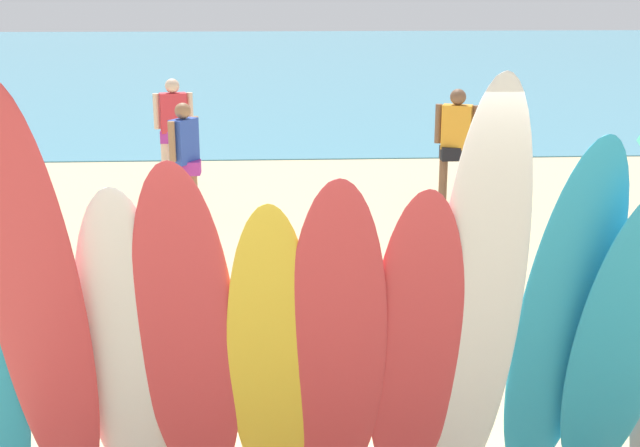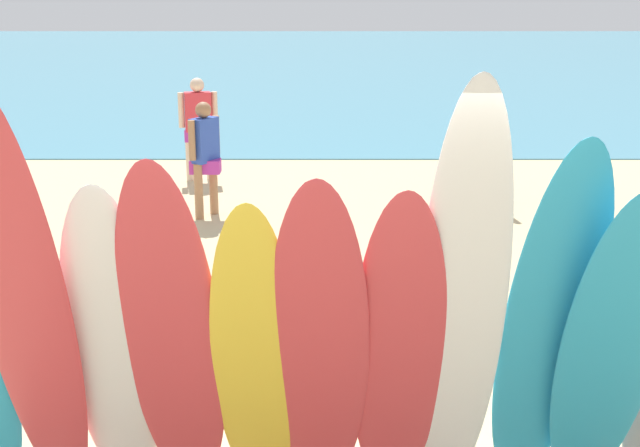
{
  "view_description": "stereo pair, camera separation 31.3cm",
  "coord_description": "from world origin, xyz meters",
  "px_view_note": "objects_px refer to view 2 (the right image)",
  "views": [
    {
      "loc": [
        -0.32,
        -4.83,
        2.98
      ],
      "look_at": [
        0.0,
        1.36,
        1.22
      ],
      "focal_mm": 47.68,
      "sensor_mm": 36.0,
      "label": 1
    },
    {
      "loc": [
        -0.01,
        -4.84,
        2.98
      ],
      "look_at": [
        0.0,
        1.36,
        1.22
      ],
      "focal_mm": 47.68,
      "sensor_mm": 36.0,
      "label": 2
    }
  ],
  "objects_px": {
    "surfboard_red_3": "(172,342)",
    "surfboard_red_5": "(318,352)",
    "beachgoer_by_water": "(204,151)",
    "beachgoer_photographing": "(197,122)",
    "beach_chair_blue": "(638,275)",
    "surfboard_red_1": "(25,314)",
    "surfboard_rack": "(320,374)",
    "beachgoer_near_rack": "(477,139)",
    "surfboard_white_2": "(112,349)",
    "surfboard_red_6": "(397,356)",
    "surfboard_teal_8": "(547,332)",
    "surfboard_teal_9": "(607,357)",
    "surfboard_white_7": "(460,311)",
    "surfboard_yellow_4": "(254,361)"
  },
  "relations": [
    {
      "from": "surfboard_red_3",
      "to": "surfboard_red_5",
      "type": "bearing_deg",
      "value": 2.44
    },
    {
      "from": "beachgoer_by_water",
      "to": "beachgoer_photographing",
      "type": "xyz_separation_m",
      "value": [
        -0.38,
        2.14,
        0.04
      ]
    },
    {
      "from": "beach_chair_blue",
      "to": "surfboard_red_1",
      "type": "bearing_deg",
      "value": -125.82
    },
    {
      "from": "surfboard_rack",
      "to": "beachgoer_near_rack",
      "type": "xyz_separation_m",
      "value": [
        2.15,
        6.59,
        0.29
      ]
    },
    {
      "from": "surfboard_white_2",
      "to": "surfboard_red_3",
      "type": "relative_size",
      "value": 0.93
    },
    {
      "from": "beach_chair_blue",
      "to": "surfboard_red_6",
      "type": "bearing_deg",
      "value": -110.11
    },
    {
      "from": "surfboard_rack",
      "to": "surfboard_teal_8",
      "type": "relative_size",
      "value": 1.82
    },
    {
      "from": "surfboard_rack",
      "to": "surfboard_white_2",
      "type": "height_order",
      "value": "surfboard_white_2"
    },
    {
      "from": "surfboard_white_2",
      "to": "surfboard_red_5",
      "type": "height_order",
      "value": "surfboard_red_5"
    },
    {
      "from": "surfboard_red_1",
      "to": "surfboard_red_5",
      "type": "bearing_deg",
      "value": 5.68
    },
    {
      "from": "beach_chair_blue",
      "to": "surfboard_red_5",
      "type": "bearing_deg",
      "value": -114.42
    },
    {
      "from": "surfboard_red_6",
      "to": "beachgoer_near_rack",
      "type": "xyz_separation_m",
      "value": [
        1.73,
        7.17,
        -0.1
      ]
    },
    {
      "from": "surfboard_red_3",
      "to": "beachgoer_near_rack",
      "type": "bearing_deg",
      "value": 72.93
    },
    {
      "from": "surfboard_red_6",
      "to": "surfboard_teal_9",
      "type": "relative_size",
      "value": 0.97
    },
    {
      "from": "surfboard_white_7",
      "to": "beach_chair_blue",
      "type": "xyz_separation_m",
      "value": [
        2.15,
        3.08,
        -0.88
      ]
    },
    {
      "from": "beachgoer_near_rack",
      "to": "beachgoer_photographing",
      "type": "bearing_deg",
      "value": 178.89
    },
    {
      "from": "surfboard_white_2",
      "to": "surfboard_teal_9",
      "type": "bearing_deg",
      "value": -6.84
    },
    {
      "from": "surfboard_white_7",
      "to": "beachgoer_near_rack",
      "type": "bearing_deg",
      "value": 81.39
    },
    {
      "from": "beachgoer_near_rack",
      "to": "beach_chair_blue",
      "type": "height_order",
      "value": "beachgoer_near_rack"
    },
    {
      "from": "surfboard_red_3",
      "to": "beachgoer_photographing",
      "type": "bearing_deg",
      "value": 102.42
    },
    {
      "from": "beachgoer_photographing",
      "to": "surfboard_yellow_4",
      "type": "bearing_deg",
      "value": 87.69
    },
    {
      "from": "surfboard_red_5",
      "to": "beach_chair_blue",
      "type": "bearing_deg",
      "value": 48.83
    },
    {
      "from": "surfboard_yellow_4",
      "to": "surfboard_red_5",
      "type": "relative_size",
      "value": 0.93
    },
    {
      "from": "surfboard_red_1",
      "to": "surfboard_red_6",
      "type": "bearing_deg",
      "value": 5.84
    },
    {
      "from": "surfboard_rack",
      "to": "surfboard_yellow_4",
      "type": "height_order",
      "value": "surfboard_yellow_4"
    },
    {
      "from": "surfboard_red_6",
      "to": "beach_chair_blue",
      "type": "relative_size",
      "value": 2.47
    },
    {
      "from": "surfboard_red_5",
      "to": "surfboard_teal_9",
      "type": "distance_m",
      "value": 1.56
    },
    {
      "from": "surfboard_red_3",
      "to": "surfboard_red_6",
      "type": "distance_m",
      "value": 1.23
    },
    {
      "from": "surfboard_teal_8",
      "to": "surfboard_yellow_4",
      "type": "bearing_deg",
      "value": 174.54
    },
    {
      "from": "surfboard_red_6",
      "to": "beachgoer_photographing",
      "type": "relative_size",
      "value": 1.33
    },
    {
      "from": "surfboard_red_1",
      "to": "surfboard_white_2",
      "type": "xyz_separation_m",
      "value": [
        0.4,
        0.17,
        -0.28
      ]
    },
    {
      "from": "beachgoer_near_rack",
      "to": "beach_chair_blue",
      "type": "distance_m",
      "value": 4.25
    },
    {
      "from": "surfboard_red_3",
      "to": "surfboard_white_7",
      "type": "bearing_deg",
      "value": 2.46
    },
    {
      "from": "surfboard_red_6",
      "to": "beachgoer_by_water",
      "type": "height_order",
      "value": "surfboard_red_6"
    },
    {
      "from": "surfboard_yellow_4",
      "to": "beachgoer_near_rack",
      "type": "xyz_separation_m",
      "value": [
        2.52,
        7.16,
        -0.07
      ]
    },
    {
      "from": "surfboard_white_2",
      "to": "beachgoer_near_rack",
      "type": "bearing_deg",
      "value": 61.04
    },
    {
      "from": "surfboard_red_1",
      "to": "surfboard_teal_9",
      "type": "bearing_deg",
      "value": 3.88
    },
    {
      "from": "surfboard_red_1",
      "to": "beachgoer_by_water",
      "type": "height_order",
      "value": "surfboard_red_1"
    },
    {
      "from": "surfboard_teal_9",
      "to": "beach_chair_blue",
      "type": "bearing_deg",
      "value": 68.29
    },
    {
      "from": "surfboard_red_5",
      "to": "surfboard_rack",
      "type": "bearing_deg",
      "value": 91.4
    },
    {
      "from": "surfboard_red_6",
      "to": "surfboard_teal_8",
      "type": "distance_m",
      "value": 0.83
    },
    {
      "from": "surfboard_red_5",
      "to": "surfboard_teal_8",
      "type": "bearing_deg",
      "value": 4.58
    },
    {
      "from": "surfboard_red_6",
      "to": "beachgoer_photographing",
      "type": "height_order",
      "value": "surfboard_red_6"
    },
    {
      "from": "surfboard_teal_8",
      "to": "beachgoer_photographing",
      "type": "bearing_deg",
      "value": 103.78
    },
    {
      "from": "surfboard_white_7",
      "to": "surfboard_teal_8",
      "type": "distance_m",
      "value": 0.53
    },
    {
      "from": "surfboard_white_7",
      "to": "beachgoer_photographing",
      "type": "bearing_deg",
      "value": 109.03
    },
    {
      "from": "surfboard_white_2",
      "to": "surfboard_white_7",
      "type": "xyz_separation_m",
      "value": [
        1.89,
        -0.14,
        0.28
      ]
    },
    {
      "from": "surfboard_teal_9",
      "to": "surfboard_teal_8",
      "type": "bearing_deg",
      "value": 168.19
    },
    {
      "from": "surfboard_white_2",
      "to": "beachgoer_by_water",
      "type": "relative_size",
      "value": 1.38
    },
    {
      "from": "surfboard_red_1",
      "to": "surfboard_yellow_4",
      "type": "xyz_separation_m",
      "value": [
        1.19,
        0.1,
        -0.32
      ]
    }
  ]
}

